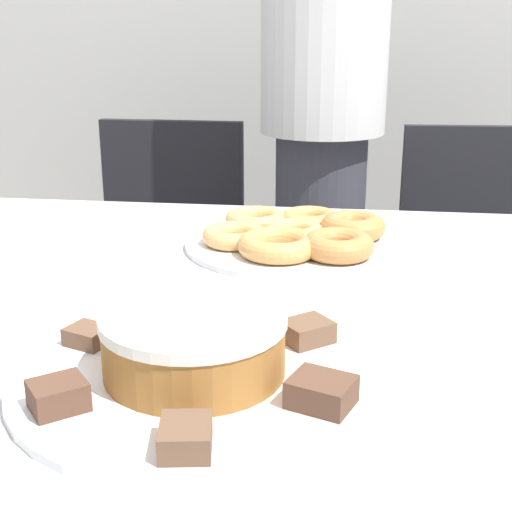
# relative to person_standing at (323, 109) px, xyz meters

# --- Properties ---
(table) EXTENTS (1.85, 1.08, 0.75)m
(table) POSITION_rel_person_standing_xyz_m (-0.05, -0.90, -0.23)
(table) COLOR silver
(table) RESTS_ON ground_plane
(person_standing) EXTENTS (0.30, 0.30, 1.71)m
(person_standing) POSITION_rel_person_standing_xyz_m (0.00, 0.00, 0.00)
(person_standing) COLOR #383842
(person_standing) RESTS_ON ground_plane
(office_chair_left) EXTENTS (0.45, 0.45, 0.86)m
(office_chair_left) POSITION_rel_person_standing_xyz_m (-0.42, -0.02, -0.51)
(office_chair_left) COLOR black
(office_chair_left) RESTS_ON ground_plane
(office_chair_right) EXTENTS (0.46, 0.46, 0.86)m
(office_chair_right) POSITION_rel_person_standing_xyz_m (0.41, -0.02, -0.51)
(office_chair_right) COLOR black
(office_chair_right) RESTS_ON ground_plane
(plate_cake) EXTENTS (0.38, 0.38, 0.01)m
(plate_cake) POSITION_rel_person_standing_xyz_m (-0.08, -1.12, -0.15)
(plate_cake) COLOR white
(plate_cake) RESTS_ON table
(plate_donuts) EXTENTS (0.37, 0.37, 0.01)m
(plate_donuts) POSITION_rel_person_standing_xyz_m (-0.02, -0.63, -0.15)
(plate_donuts) COLOR white
(plate_donuts) RESTS_ON table
(frosted_cake) EXTENTS (0.19, 0.19, 0.07)m
(frosted_cake) POSITION_rel_person_standing_xyz_m (-0.08, -1.12, -0.12)
(frosted_cake) COLOR #9E662D
(frosted_cake) RESTS_ON plate_cake
(lamington_0) EXTENTS (0.05, 0.06, 0.02)m
(lamington_0) POSITION_rel_person_standing_xyz_m (-0.10, -0.98, -0.14)
(lamington_0) COLOR #513828
(lamington_0) RESTS_ON plate_cake
(lamington_1) EXTENTS (0.06, 0.05, 0.02)m
(lamington_1) POSITION_rel_person_standing_xyz_m (-0.22, -1.07, -0.14)
(lamington_1) COLOR brown
(lamington_1) RESTS_ON plate_cake
(lamington_2) EXTENTS (0.07, 0.07, 0.03)m
(lamington_2) POSITION_rel_person_standing_xyz_m (-0.19, -1.21, -0.14)
(lamington_2) COLOR brown
(lamington_2) RESTS_ON plate_cake
(lamington_3) EXTENTS (0.05, 0.06, 0.02)m
(lamington_3) POSITION_rel_person_standing_xyz_m (-0.06, -1.26, -0.14)
(lamington_3) COLOR brown
(lamington_3) RESTS_ON plate_cake
(lamington_4) EXTENTS (0.07, 0.07, 0.03)m
(lamington_4) POSITION_rel_person_standing_xyz_m (0.05, -1.17, -0.14)
(lamington_4) COLOR brown
(lamington_4) RESTS_ON plate_cake
(lamington_5) EXTENTS (0.07, 0.07, 0.02)m
(lamington_5) POSITION_rel_person_standing_xyz_m (0.03, -1.03, -0.14)
(lamington_5) COLOR brown
(lamington_5) RESTS_ON plate_cake
(donut_0) EXTENTS (0.10, 0.10, 0.03)m
(donut_0) POSITION_rel_person_standing_xyz_m (-0.02, -0.63, -0.14)
(donut_0) COLOR #E5AD66
(donut_0) RESTS_ON plate_donuts
(donut_1) EXTENTS (0.11, 0.11, 0.03)m
(donut_1) POSITION_rel_person_standing_xyz_m (-0.11, -0.66, -0.14)
(donut_1) COLOR #E5AD66
(donut_1) RESTS_ON plate_donuts
(donut_2) EXTENTS (0.13, 0.13, 0.03)m
(donut_2) POSITION_rel_person_standing_xyz_m (-0.04, -0.71, -0.13)
(donut_2) COLOR tan
(donut_2) RESTS_ON plate_donuts
(donut_3) EXTENTS (0.11, 0.11, 0.04)m
(donut_3) POSITION_rel_person_standing_xyz_m (0.06, -0.71, -0.13)
(donut_3) COLOR #C68447
(donut_3) RESTS_ON plate_donuts
(donut_4) EXTENTS (0.11, 0.11, 0.04)m
(donut_4) POSITION_rel_person_standing_xyz_m (0.08, -0.60, -0.13)
(donut_4) COLOR #C68447
(donut_4) RESTS_ON plate_donuts
(donut_5) EXTENTS (0.10, 0.10, 0.03)m
(donut_5) POSITION_rel_person_standing_xyz_m (0.00, -0.54, -0.14)
(donut_5) COLOR tan
(donut_5) RESTS_ON plate_donuts
(donut_6) EXTENTS (0.11, 0.11, 0.03)m
(donut_6) POSITION_rel_person_standing_xyz_m (-0.09, -0.55, -0.14)
(donut_6) COLOR #E5AD66
(donut_6) RESTS_ON plate_donuts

